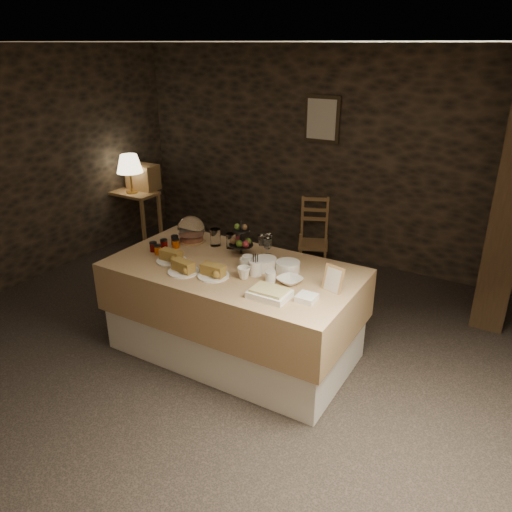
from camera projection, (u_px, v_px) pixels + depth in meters
The scene contains 27 objects.
ground_plane at pixel (221, 344), 4.66m from camera, with size 5.50×5.00×0.01m, color black.
room_shell at pixel (215, 181), 4.04m from camera, with size 5.52×5.02×2.60m.
buffet_table at pixel (234, 304), 4.37m from camera, with size 2.14×1.14×0.85m.
console_table at pixel (133, 200), 6.83m from camera, with size 0.69×0.39×0.74m.
table_lamp at pixel (129, 164), 6.56m from camera, with size 0.34×0.34×0.52m.
wine_rack at pixel (143, 177), 6.83m from camera, with size 0.42×0.26×0.34m, color #986945.
chair at pixel (315, 232), 6.42m from camera, with size 0.48×0.47×0.62m.
framed_picture at pixel (322, 119), 5.99m from camera, with size 0.45×0.04×0.55m.
plate_stack_a at pixel (265, 264), 4.16m from camera, with size 0.19×0.19×0.10m, color white.
plate_stack_b at pixel (288, 266), 4.13m from camera, with size 0.20×0.20×0.09m, color white.
cutlery_holder at pixel (256, 268), 4.05m from camera, with size 0.10×0.10×0.12m, color white.
cup_a at pixel (246, 264), 4.17m from camera, with size 0.12×0.12×0.09m, color white.
cup_b at pixel (244, 273), 4.00m from camera, with size 0.11×0.11×0.10m, color white.
mug_c at pixel (247, 261), 4.22m from camera, with size 0.09×0.09×0.10m, color white.
mug_d at pixel (270, 277), 3.94m from camera, with size 0.08×0.08×0.09m, color white.
bowl at pixel (290, 280), 3.93m from camera, with size 0.19×0.19×0.05m, color white.
cake_dome at pixel (191, 231), 4.73m from camera, with size 0.26×0.26×0.26m.
fruit_stand at pixel (241, 241), 4.44m from camera, with size 0.22×0.22×0.31m.
bread_platter_left at pixel (171, 257), 4.31m from camera, with size 0.26×0.26×0.11m.
bread_platter_center at pixel (183, 268), 4.11m from camera, with size 0.26×0.26×0.11m.
bread_platter_right at pixel (213, 272), 4.03m from camera, with size 0.26×0.26×0.11m.
jam_jars at pixel (165, 245), 4.57m from camera, with size 0.18×0.32×0.07m.
tart_dish at pixel (269, 293), 3.71m from camera, with size 0.30×0.22×0.07m.
square_dish at pixel (307, 298), 3.66m from camera, with size 0.14×0.14×0.04m, color white.
menu_frame at pixel (333, 280), 3.79m from camera, with size 0.17×0.02×0.22m, color #986945.
storage_jar_a at pixel (215, 237), 4.64m from camera, with size 0.10×0.10×0.16m, color white.
storage_jar_b at pixel (231, 241), 4.59m from camera, with size 0.09×0.09×0.14m, color white.
Camera 1 is at (2.30, -3.24, 2.60)m, focal length 35.00 mm.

